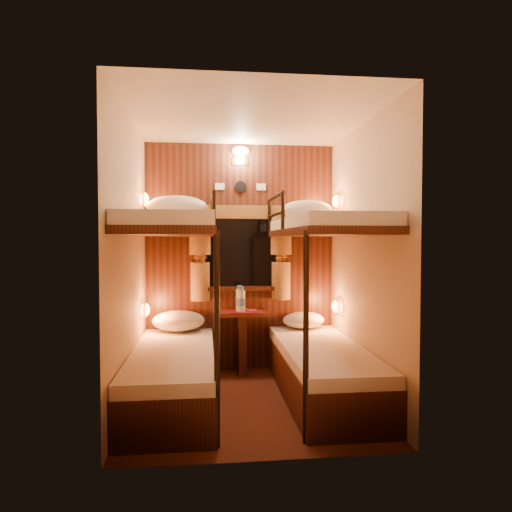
{
  "coord_description": "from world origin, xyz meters",
  "views": [
    {
      "loc": [
        -0.37,
        -3.83,
        1.38
      ],
      "look_at": [
        0.07,
        0.15,
        1.24
      ],
      "focal_mm": 32.0,
      "sensor_mm": 36.0,
      "label": 1
    }
  ],
  "objects": [
    {
      "name": "wall_left",
      "position": [
        -1.0,
        0.0,
        1.2
      ],
      "size": [
        0.0,
        2.4,
        2.4
      ],
      "primitive_type": "plane",
      "rotation": [
        1.57,
        0.0,
        1.57
      ],
      "color": "#C6B293",
      "rests_on": "floor"
    },
    {
      "name": "back_panel",
      "position": [
        0.0,
        1.04,
        1.2
      ],
      "size": [
        2.0,
        0.03,
        2.4
      ],
      "primitive_type": "cube",
      "color": "black",
      "rests_on": "floor"
    },
    {
      "name": "pillow_lower_left",
      "position": [
        -0.65,
        0.84,
        0.56
      ],
      "size": [
        0.53,
        0.38,
        0.21
      ],
      "primitive_type": "ellipsoid",
      "color": "silver",
      "rests_on": "bunk_left"
    },
    {
      "name": "wall_right",
      "position": [
        1.0,
        0.0,
        1.2
      ],
      "size": [
        0.0,
        2.4,
        2.4
      ],
      "primitive_type": "plane",
      "rotation": [
        1.57,
        0.0,
        -1.57
      ],
      "color": "#C6B293",
      "rests_on": "floor"
    },
    {
      "name": "curtains",
      "position": [
        0.0,
        0.97,
        1.26
      ],
      "size": [
        1.1,
        0.22,
        1.0
      ],
      "color": "olive",
      "rests_on": "back_panel"
    },
    {
      "name": "wall_front",
      "position": [
        0.0,
        -1.05,
        1.2
      ],
      "size": [
        2.4,
        0.0,
        2.4
      ],
      "primitive_type": "plane",
      "rotation": [
        -1.57,
        0.0,
        0.0
      ],
      "color": "#C6B293",
      "rests_on": "floor"
    },
    {
      "name": "sachet_a",
      "position": [
        0.12,
        0.88,
        0.65
      ],
      "size": [
        0.08,
        0.07,
        0.01
      ],
      "primitive_type": "cube",
      "rotation": [
        0.0,
        0.0,
        -0.22
      ],
      "color": "silver",
      "rests_on": "table"
    },
    {
      "name": "pillow_lower_right",
      "position": [
        0.65,
        0.85,
        0.54
      ],
      "size": [
        0.44,
        0.31,
        0.17
      ],
      "primitive_type": "ellipsoid",
      "color": "silver",
      "rests_on": "bunk_right"
    },
    {
      "name": "sachet_b",
      "position": [
        0.05,
        0.95,
        0.65
      ],
      "size": [
        0.08,
        0.07,
        0.01
      ],
      "primitive_type": "cube",
      "rotation": [
        0.0,
        0.0,
        -0.21
      ],
      "color": "silver",
      "rests_on": "table"
    },
    {
      "name": "floor",
      "position": [
        0.0,
        0.0,
        0.0
      ],
      "size": [
        2.1,
        2.1,
        0.0
      ],
      "primitive_type": "plane",
      "color": "#3A1A0F",
      "rests_on": "ground"
    },
    {
      "name": "bottle_left",
      "position": [
        -0.01,
        0.78,
        0.76
      ],
      "size": [
        0.08,
        0.08,
        0.26
      ],
      "rotation": [
        0.0,
        0.0,
        0.29
      ],
      "color": "#99BFE5",
      "rests_on": "table"
    },
    {
      "name": "pillow_upper_left",
      "position": [
        -0.65,
        0.75,
        1.71
      ],
      "size": [
        0.6,
        0.43,
        0.24
      ],
      "primitive_type": "ellipsoid",
      "color": "silver",
      "rests_on": "bunk_left"
    },
    {
      "name": "window",
      "position": [
        0.0,
        1.0,
        1.18
      ],
      "size": [
        1.0,
        0.12,
        0.79
      ],
      "color": "black",
      "rests_on": "back_panel"
    },
    {
      "name": "bunk_left",
      "position": [
        -0.65,
        0.07,
        0.56
      ],
      "size": [
        0.72,
        1.9,
        1.82
      ],
      "color": "black",
      "rests_on": "floor"
    },
    {
      "name": "wall_back",
      "position": [
        0.0,
        1.05,
        1.2
      ],
      "size": [
        2.4,
        0.0,
        2.4
      ],
      "primitive_type": "plane",
      "rotation": [
        1.57,
        0.0,
        0.0
      ],
      "color": "#C6B293",
      "rests_on": "floor"
    },
    {
      "name": "table",
      "position": [
        0.0,
        0.85,
        0.41
      ],
      "size": [
        0.5,
        0.34,
        0.66
      ],
      "color": "#521612",
      "rests_on": "floor"
    },
    {
      "name": "pillow_upper_right",
      "position": [
        0.65,
        0.72,
        1.69
      ],
      "size": [
        0.52,
        0.37,
        0.2
      ],
      "primitive_type": "ellipsoid",
      "color": "silver",
      "rests_on": "bunk_right"
    },
    {
      "name": "ceiling",
      "position": [
        0.0,
        0.0,
        2.4
      ],
      "size": [
        2.1,
        2.1,
        0.0
      ],
      "primitive_type": "plane",
      "rotation": [
        3.14,
        0.0,
        0.0
      ],
      "color": "silver",
      "rests_on": "wall_back"
    },
    {
      "name": "reading_lamps",
      "position": [
        -0.0,
        0.7,
        1.24
      ],
      "size": [
        2.0,
        0.2,
        1.25
      ],
      "color": "orange",
      "rests_on": "wall_left"
    },
    {
      "name": "bunk_right",
      "position": [
        0.65,
        0.07,
        0.56
      ],
      "size": [
        0.72,
        1.9,
        1.82
      ],
      "color": "black",
      "rests_on": "floor"
    },
    {
      "name": "bottle_right",
      "position": [
        -0.03,
        0.82,
        0.77
      ],
      "size": [
        0.08,
        0.08,
        0.27
      ],
      "rotation": [
        0.0,
        0.0,
        -0.11
      ],
      "color": "#99BFE5",
      "rests_on": "table"
    },
    {
      "name": "back_fixtures",
      "position": [
        0.0,
        1.0,
        2.25
      ],
      "size": [
        0.54,
        0.09,
        0.48
      ],
      "color": "black",
      "rests_on": "back_panel"
    }
  ]
}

